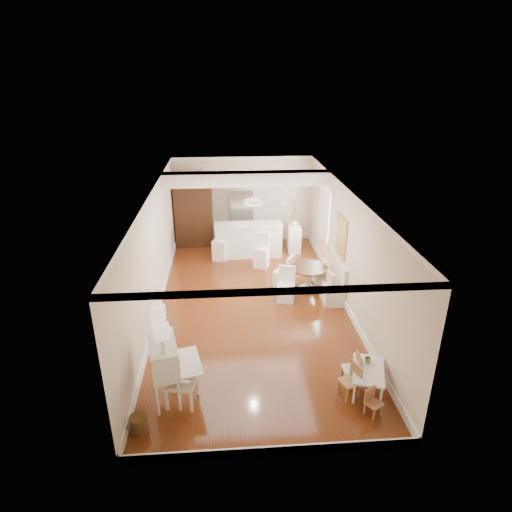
{
  "coord_description": "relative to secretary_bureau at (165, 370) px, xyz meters",
  "views": [
    {
      "loc": [
        -0.59,
        -9.12,
        5.23
      ],
      "look_at": [
        0.12,
        0.3,
        1.18
      ],
      "focal_mm": 30.0,
      "sensor_mm": 36.0,
      "label": 1
    }
  ],
  "objects": [
    {
      "name": "branch_vase",
      "position": [
        3.27,
        6.56,
        0.35
      ],
      "size": [
        0.22,
        0.22,
        0.2
      ],
      "primitive_type": "imported",
      "rotation": [
        0.0,
        0.0,
        -0.18
      ],
      "color": "white",
      "rests_on": "sideboard"
    },
    {
      "name": "secretary_bureau",
      "position": [
        0.0,
        0.0,
        0.0
      ],
      "size": [
        1.06,
        1.08,
        1.14
      ],
      "primitive_type": "cube",
      "rotation": [
        0.0,
        0.0,
        0.22
      ],
      "color": "white",
      "rests_on": "ground"
    },
    {
      "name": "banquette",
      "position": [
        3.69,
        3.59,
        -0.08
      ],
      "size": [
        0.52,
        1.6,
        0.98
      ],
      "primitive_type": "cube",
      "color": "silver",
      "rests_on": "ground"
    },
    {
      "name": "slip_chair_far",
      "position": [
        2.6,
        4.05,
        -0.13
      ],
      "size": [
        0.59,
        0.59,
        0.89
      ],
      "primitive_type": "cube",
      "rotation": [
        0.0,
        0.0,
        -2.14
      ],
      "color": "white",
      "rests_on": "ground"
    },
    {
      "name": "kids_chair_c",
      "position": [
        3.45,
        -0.7,
        -0.32
      ],
      "size": [
        0.33,
        0.33,
        0.5
      ],
      "primitive_type": "cube",
      "rotation": [
        0.0,
        0.0,
        0.55
      ],
      "color": "#9B6946",
      "rests_on": "ground"
    },
    {
      "name": "gustavian_armchair",
      "position": [
        0.29,
        -0.16,
        -0.1
      ],
      "size": [
        0.63,
        0.63,
        0.94
      ],
      "primitive_type": "cube",
      "rotation": [
        0.0,
        0.0,
        1.39
      ],
      "color": "silver",
      "rests_on": "ground"
    },
    {
      "name": "room",
      "position": [
        1.74,
        3.42,
        1.41
      ],
      "size": [
        9.0,
        9.04,
        2.82
      ],
      "color": "brown",
      "rests_on": "ground"
    },
    {
      "name": "pencil_cup",
      "position": [
        3.59,
        0.12,
        -0.08
      ],
      "size": [
        0.14,
        0.14,
        0.09
      ],
      "primitive_type": "imported",
      "rotation": [
        0.0,
        0.0,
        -0.27
      ],
      "color": "#66A05D",
      "rests_on": "kids_table"
    },
    {
      "name": "sideboard",
      "position": [
        3.26,
        6.55,
        -0.16
      ],
      "size": [
        0.42,
        0.87,
        0.82
      ],
      "primitive_type": "cube",
      "rotation": [
        0.0,
        0.0,
        -0.05
      ],
      "color": "silver",
      "rests_on": "ground"
    },
    {
      "name": "kids_chair_a",
      "position": [
        3.17,
        -0.22,
        -0.25
      ],
      "size": [
        0.4,
        0.4,
        0.64
      ],
      "primitive_type": "cube",
      "rotation": [
        0.0,
        0.0,
        -1.21
      ],
      "color": "#9E7A48",
      "rests_on": "ground"
    },
    {
      "name": "breakfast_counter",
      "position": [
        1.8,
        6.19,
        -0.05
      ],
      "size": [
        2.05,
        0.65,
        1.03
      ],
      "primitive_type": "cube",
      "color": "white",
      "rests_on": "ground"
    },
    {
      "name": "bar_stool_left",
      "position": [
        0.92,
        5.97,
        -0.07
      ],
      "size": [
        0.5,
        0.5,
        0.99
      ],
      "primitive_type": "cube",
      "rotation": [
        0.0,
        0.0,
        -0.3
      ],
      "color": "white",
      "rests_on": "ground"
    },
    {
      "name": "kids_chair_b",
      "position": [
        3.3,
        0.13,
        -0.26
      ],
      "size": [
        0.3,
        0.3,
        0.61
      ],
      "primitive_type": "cube",
      "rotation": [
        0.0,
        0.0,
        -1.56
      ],
      "color": "#9F7D48",
      "rests_on": "ground"
    },
    {
      "name": "fridge",
      "position": [
        2.0,
        7.24,
        0.33
      ],
      "size": [
        0.75,
        0.65,
        1.8
      ],
      "primitive_type": "imported",
      "color": "silver",
      "rests_on": "ground"
    },
    {
      "name": "bar_stool_right",
      "position": [
        2.12,
        5.31,
        -0.08
      ],
      "size": [
        0.51,
        0.51,
        0.98
      ],
      "primitive_type": "cube",
      "rotation": [
        0.0,
        0.0,
        -0.39
      ],
      "color": "white",
      "rests_on": "ground"
    },
    {
      "name": "slip_chair_near",
      "position": [
        2.55,
        3.28,
        -0.14
      ],
      "size": [
        0.5,
        0.51,
        0.86
      ],
      "primitive_type": "cube",
      "rotation": [
        0.0,
        0.0,
        -0.25
      ],
      "color": "white",
      "rests_on": "ground"
    },
    {
      "name": "dining_table",
      "position": [
        3.2,
        3.76,
        -0.23
      ],
      "size": [
        1.03,
        1.03,
        0.67
      ],
      "primitive_type": "cylinder",
      "rotation": [
        0.0,
        0.0,
        0.05
      ],
      "color": "#452B16",
      "rests_on": "ground"
    },
    {
      "name": "kids_table",
      "position": [
        3.54,
        -0.08,
        -0.35
      ],
      "size": [
        0.77,
        1.0,
        0.44
      ],
      "primitive_type": "cube",
      "rotation": [
        0.0,
        0.0,
        -0.3
      ],
      "color": "white",
      "rests_on": "ground"
    },
    {
      "name": "wicker_basket",
      "position": [
        -0.35,
        -0.76,
        -0.43
      ],
      "size": [
        0.32,
        0.32,
        0.28
      ],
      "primitive_type": "cylinder",
      "rotation": [
        0.0,
        0.0,
        0.16
      ],
      "color": "brown",
      "rests_on": "ground"
    },
    {
      "name": "pantry_cabinet",
      "position": [
        0.1,
        7.27,
        0.58
      ],
      "size": [
        1.2,
        0.6,
        2.3
      ],
      "primitive_type": "cube",
      "color": "#381E11",
      "rests_on": "ground"
    }
  ]
}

